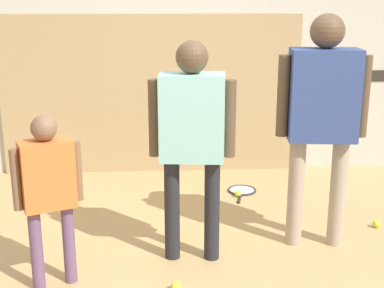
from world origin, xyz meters
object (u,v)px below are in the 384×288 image
tennis_ball_near_instructor (176,286)px  tennis_ball_stray_right (376,224)px  person_student_right (322,107)px  person_student_left (48,183)px  tennis_ball_by_spare_racket (238,194)px  racket_spare_on_floor (242,191)px  person_instructor (192,129)px

tennis_ball_near_instructor → tennis_ball_stray_right: same height
person_student_right → person_student_left: bearing=20.5°
tennis_ball_near_instructor → tennis_ball_by_spare_racket: size_ratio=1.00×
person_student_left → racket_spare_on_floor: 2.36m
person_instructor → tennis_ball_near_instructor: person_instructor is taller
tennis_ball_by_spare_racket → person_student_left: bearing=-133.5°
racket_spare_on_floor → tennis_ball_by_spare_racket: tennis_ball_by_spare_racket is taller
person_student_right → tennis_ball_stray_right: size_ratio=26.53×
tennis_ball_near_instructor → tennis_ball_stray_right: size_ratio=1.00×
person_student_right → tennis_ball_near_instructor: 1.65m
person_student_left → tennis_ball_by_spare_racket: bearing=23.9°
person_student_left → tennis_ball_near_instructor: size_ratio=17.63×
racket_spare_on_floor → tennis_ball_near_instructor: bearing=-7.4°
tennis_ball_near_instructor → tennis_ball_by_spare_racket: bearing=68.6°
person_student_left → racket_spare_on_floor: size_ratio=2.31×
racket_spare_on_floor → tennis_ball_stray_right: size_ratio=7.64×
person_instructor → person_student_left: person_instructor is taller
person_student_right → racket_spare_on_floor: bearing=-65.9°
person_instructor → tennis_ball_near_instructor: 1.06m
person_instructor → person_student_left: (-0.94, -0.33, -0.26)m
person_instructor → tennis_ball_by_spare_racket: 1.61m
person_instructor → racket_spare_on_floor: person_instructor is taller
racket_spare_on_floor → person_student_left: bearing=-28.1°
tennis_ball_by_spare_racket → tennis_ball_stray_right: size_ratio=1.00×
person_student_right → tennis_ball_by_spare_racket: (-0.45, 1.02, -1.05)m
person_student_right → tennis_ball_near_instructor: person_student_right is taller
person_instructor → tennis_ball_by_spare_racket: bearing=72.5°
person_instructor → person_student_right: (0.96, 0.18, 0.10)m
person_student_right → tennis_ball_by_spare_racket: size_ratio=26.53×
person_student_right → person_instructor: bearing=16.0°
racket_spare_on_floor → tennis_ball_near_instructor: (-0.71, -1.79, 0.02)m
person_student_left → person_student_right: person_student_right is taller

